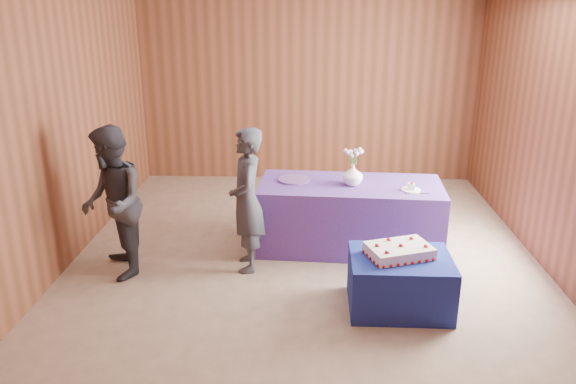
# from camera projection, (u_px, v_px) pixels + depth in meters

# --- Properties ---
(ground) EXTENTS (6.00, 6.00, 0.00)m
(ground) POSITION_uv_depth(u_px,v_px,m) (305.00, 263.00, 5.99)
(ground) COLOR gray
(ground) RESTS_ON ground
(room_shell) EXTENTS (5.04, 6.04, 2.72)m
(room_shell) POSITION_uv_depth(u_px,v_px,m) (307.00, 94.00, 5.40)
(room_shell) COLOR brown
(room_shell) RESTS_ON ground
(cake_table) EXTENTS (0.91, 0.71, 0.50)m
(cake_table) POSITION_uv_depth(u_px,v_px,m) (400.00, 282.00, 5.07)
(cake_table) COLOR navy
(cake_table) RESTS_ON ground
(serving_table) EXTENTS (2.05, 1.02, 0.75)m
(serving_table) POSITION_uv_depth(u_px,v_px,m) (350.00, 216.00, 6.27)
(serving_table) COLOR #603798
(serving_table) RESTS_ON ground
(sheet_cake) EXTENTS (0.67, 0.56, 0.13)m
(sheet_cake) POSITION_uv_depth(u_px,v_px,m) (399.00, 251.00, 5.00)
(sheet_cake) COLOR white
(sheet_cake) RESTS_ON cake_table
(vase) EXTENTS (0.26, 0.26, 0.23)m
(vase) POSITION_uv_depth(u_px,v_px,m) (353.00, 175.00, 6.08)
(vase) COLOR white
(vase) RESTS_ON serving_table
(flower_spray) EXTENTS (0.22, 0.21, 0.17)m
(flower_spray) POSITION_uv_depth(u_px,v_px,m) (354.00, 152.00, 6.00)
(flower_spray) COLOR #2A5B24
(flower_spray) RESTS_ON vase
(platter) EXTENTS (0.41, 0.41, 0.02)m
(platter) POSITION_uv_depth(u_px,v_px,m) (294.00, 180.00, 6.26)
(platter) COLOR #6D4A94
(platter) RESTS_ON serving_table
(plate) EXTENTS (0.24, 0.24, 0.01)m
(plate) POSITION_uv_depth(u_px,v_px,m) (411.00, 190.00, 5.94)
(plate) COLOR white
(plate) RESTS_ON serving_table
(cake_slice) EXTENTS (0.09, 0.08, 0.09)m
(cake_slice) POSITION_uv_depth(u_px,v_px,m) (411.00, 186.00, 5.93)
(cake_slice) COLOR white
(cake_slice) RESTS_ON plate
(knife) EXTENTS (0.26, 0.03, 0.00)m
(knife) POSITION_uv_depth(u_px,v_px,m) (417.00, 194.00, 5.84)
(knife) COLOR #ACACB1
(knife) RESTS_ON serving_table
(guest_left) EXTENTS (0.44, 0.59, 1.49)m
(guest_left) POSITION_uv_depth(u_px,v_px,m) (247.00, 200.00, 5.66)
(guest_left) COLOR #33343D
(guest_left) RESTS_ON ground
(guest_right) EXTENTS (0.83, 0.92, 1.54)m
(guest_right) POSITION_uv_depth(u_px,v_px,m) (113.00, 203.00, 5.52)
(guest_right) COLOR #31313B
(guest_right) RESTS_ON ground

